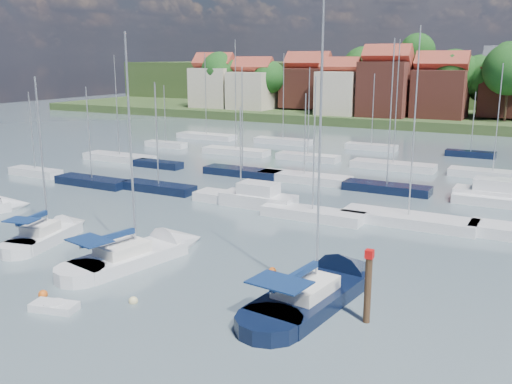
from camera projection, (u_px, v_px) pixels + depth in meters
The scene contains 12 objects.
ground at pixel (378, 174), 67.05m from camera, with size 260.00×260.00×0.00m, color #495A63.
sailboat_left at pixel (53, 234), 43.02m from camera, with size 4.43×9.84×13.05m.
sailboat_centre at pixel (148, 253), 38.89m from camera, with size 5.57×12.37×16.25m.
sailboat_navy at pixel (326, 287), 33.07m from camera, with size 5.06×13.51×18.18m.
tender at pixel (54, 307), 30.81m from camera, with size 2.71×1.72×0.54m.
timber_piling at pixel (367, 305), 29.26m from camera, with size 0.40×0.40×6.19m.
buoy_b at pixel (43, 296), 32.68m from camera, with size 0.53×0.53×0.53m, color #D85914.
buoy_c at pixel (90, 278), 35.42m from camera, with size 0.54×0.54×0.54m, color beige.
buoy_d at pixel (133, 303), 31.80m from camera, with size 0.52×0.52×0.52m, color beige.
buoy_e at pixel (272, 273), 36.27m from camera, with size 0.51×0.51×0.51m, color #D85914.
marina_field at pixel (382, 179), 61.91m from camera, with size 79.62×41.41×15.93m.
far_shore_town at pixel (492, 93), 144.49m from camera, with size 212.46×90.00×22.27m.
Camera 1 is at (18.38, -24.73, 13.33)m, focal length 40.00 mm.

